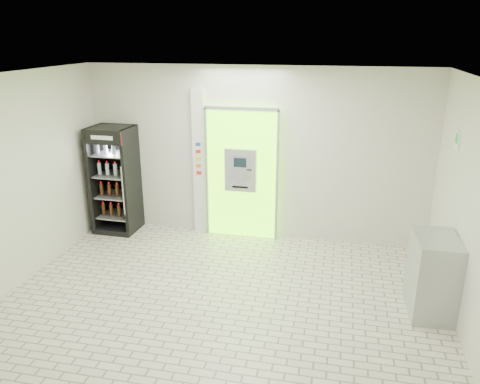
% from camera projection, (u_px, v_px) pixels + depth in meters
% --- Properties ---
extents(ground, '(6.00, 6.00, 0.00)m').
position_uv_depth(ground, '(219.00, 307.00, 6.28)').
color(ground, beige).
rests_on(ground, ground).
extents(room_shell, '(6.00, 6.00, 6.00)m').
position_uv_depth(room_shell, '(217.00, 176.00, 5.69)').
color(room_shell, beige).
rests_on(room_shell, ground).
extents(atm_assembly, '(1.30, 0.24, 2.33)m').
position_uv_depth(atm_assembly, '(242.00, 173.00, 8.18)').
color(atm_assembly, '#70FA0E').
rests_on(atm_assembly, ground).
extents(pillar, '(0.22, 0.11, 2.60)m').
position_uv_depth(pillar, '(200.00, 163.00, 8.32)').
color(pillar, silver).
rests_on(pillar, ground).
extents(beverage_cooler, '(0.75, 0.70, 1.94)m').
position_uv_depth(beverage_cooler, '(116.00, 182.00, 8.49)').
color(beverage_cooler, black).
rests_on(beverage_cooler, ground).
extents(steel_cabinet, '(0.56, 0.82, 1.06)m').
position_uv_depth(steel_cabinet, '(433.00, 275.00, 6.02)').
color(steel_cabinet, '#A0A2A7').
rests_on(steel_cabinet, ground).
extents(exit_sign, '(0.02, 0.22, 0.26)m').
position_uv_depth(exit_sign, '(458.00, 140.00, 6.29)').
color(exit_sign, white).
rests_on(exit_sign, room_shell).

